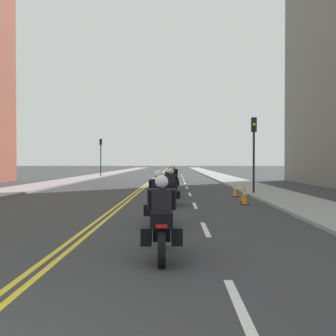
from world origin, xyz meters
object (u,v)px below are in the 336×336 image
Objects in this scene: motorcycle_2 at (171,190)px; traffic_cone_1 at (245,196)px; motorcycle_4 at (173,180)px; traffic_light_near at (254,141)px; motorcycle_1 at (158,203)px; traffic_cone_0 at (235,190)px; traffic_cone_2 at (244,193)px; motorcycle_0 at (162,225)px; motorcycle_5 at (174,178)px; motorcycle_3 at (170,185)px; traffic_light_far at (101,151)px.

motorcycle_2 is 2.85× the size of traffic_cone_1.
motorcycle_4 reaches higher than motorcycle_2.
motorcycle_4 is at bearing 145.27° from traffic_light_near.
motorcycle_1 is 2.98× the size of traffic_cone_0.
motorcycle_0 is at bearing -107.56° from traffic_cone_2.
motorcycle_5 reaches higher than traffic_cone_1.
traffic_cone_0 is 0.93× the size of traffic_cone_1.
traffic_cone_2 is (3.36, 1.35, -0.22)m from motorcycle_2.
motorcycle_1 is 2.59× the size of traffic_cone_2.
traffic_light_near is at bearing 21.05° from motorcycle_3.
motorcycle_4 is at bearing 114.39° from traffic_cone_2.
motorcycle_3 is 3.09× the size of traffic_cone_0.
motorcycle_4 reaches higher than motorcycle_0.
motorcycle_4 reaches higher than traffic_cone_0.
traffic_cone_0 is (3.46, 13.78, -0.29)m from motorcycle_0.
motorcycle_1 is 0.97× the size of motorcycle_3.
motorcycle_2 is 13.45m from motorcycle_5.
traffic_cone_1 is (-0.16, -3.99, 0.03)m from traffic_cone_0.
motorcycle_4 is at bearing 88.48° from motorcycle_2.
traffic_light_far reaches higher than motorcycle_1.
motorcycle_1 is 10.34m from traffic_cone_0.
motorcycle_4 is 2.54× the size of traffic_cone_2.
motorcycle_4 is (0.36, 14.07, 0.04)m from motorcycle_1.
traffic_light_far reaches higher than traffic_cone_2.
motorcycle_3 is 9.48m from motorcycle_5.
traffic_cone_1 is (3.15, -13.17, -0.26)m from motorcycle_5.
motorcycle_2 is (0.33, 5.37, -0.01)m from motorcycle_1.
motorcycle_2 is at bearing -86.21° from motorcycle_3.
motorcycle_5 is at bearing 119.80° from traffic_light_near.
motorcycle_0 is 3.16× the size of traffic_cone_0.
motorcycle_4 is at bearing 127.19° from traffic_cone_0.
motorcycle_0 is 10.33m from traffic_cone_1.
motorcycle_0 is 42.33m from traffic_light_far.
motorcycle_0 is at bearing -87.02° from motorcycle_5.
traffic_light_near reaches higher than traffic_cone_1.
traffic_cone_2 is at bearing 82.67° from traffic_cone_1.
traffic_cone_2 is at bearing -106.69° from traffic_light_near.
motorcycle_5 is 9.44m from traffic_light_near.
traffic_cone_0 is 0.17× the size of traffic_light_near.
motorcycle_2 is at bearing -129.87° from traffic_light_near.
motorcycle_0 is 2.95× the size of traffic_cone_1.
traffic_light_far is at bearing 100.29° from motorcycle_0.
traffic_cone_1 is at bearing 3.76° from motorcycle_2.
motorcycle_0 is 11.39m from traffic_cone_2.
motorcycle_5 is 13.54m from traffic_cone_1.
motorcycle_1 reaches higher than motorcycle_2.
motorcycle_1 reaches higher than motorcycle_3.
motorcycle_4 is 2.92× the size of traffic_cone_0.
motorcycle_0 reaches higher than traffic_cone_1.
motorcycle_1 is 2.78× the size of traffic_cone_1.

